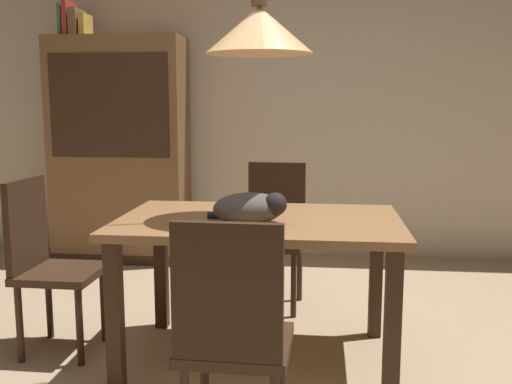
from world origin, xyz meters
TOP-DOWN VIEW (x-y plane):
  - back_wall at (0.00, 2.65)m, footprint 6.40×0.10m
  - dining_table at (0.06, 0.46)m, footprint 1.40×0.90m
  - chair_near_front at (0.06, -0.42)m, footprint 0.41×0.41m
  - chair_left_side at (-1.06, 0.46)m, footprint 0.40×0.40m
  - chair_far_back at (0.07, 1.33)m, footprint 0.43×0.43m
  - cat_sleeping at (0.04, 0.31)m, footprint 0.40×0.31m
  - pendant_lamp at (0.06, 0.46)m, footprint 0.52×0.52m
  - hutch_bookcase at (-1.31, 2.32)m, footprint 1.12×0.45m
  - book_green_slim at (-1.74, 2.32)m, footprint 0.03×0.20m
  - book_red_tall at (-1.69, 2.32)m, footprint 0.04×0.22m
  - book_brown_thick at (-1.63, 2.32)m, footprint 0.06×0.24m
  - book_yellow_short at (-1.56, 2.32)m, footprint 0.04×0.20m

SIDE VIEW (x-z plane):
  - chair_near_front at x=0.06m, z-range 0.05..0.98m
  - chair_left_side at x=-1.06m, z-range 0.05..0.98m
  - chair_far_back at x=0.07m, z-range 0.05..0.98m
  - dining_table at x=0.06m, z-range 0.27..1.02m
  - cat_sleeping at x=0.04m, z-range 0.75..0.90m
  - hutch_bookcase at x=-1.31m, z-range -0.04..1.81m
  - back_wall at x=0.00m, z-range 0.00..2.90m
  - pendant_lamp at x=0.06m, z-range 1.01..2.31m
  - book_yellow_short at x=-1.56m, z-range 1.85..2.03m
  - book_brown_thick at x=-1.63m, z-range 1.85..2.07m
  - book_green_slim at x=-1.74m, z-range 1.85..2.11m
  - book_red_tall at x=-1.69m, z-range 1.85..2.13m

